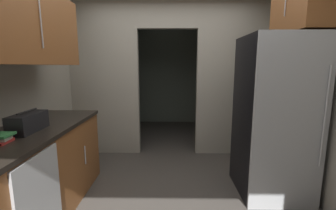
# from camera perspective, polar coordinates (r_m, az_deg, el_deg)

# --- Properties ---
(ground) EXTENTS (20.00, 20.00, 0.00)m
(ground) POSITION_cam_1_polar(r_m,az_deg,el_deg) (2.75, 0.06, -23.41)
(ground) COLOR #47423D
(kitchen_partition) EXTENTS (3.31, 0.12, 2.82)m
(kitchen_partition) POSITION_cam_1_polar(r_m,az_deg,el_deg) (3.82, 0.49, 9.85)
(kitchen_partition) COLOR #ADA899
(kitchen_partition) RESTS_ON ground
(adjoining_room_shell) EXTENTS (3.31, 2.30, 2.82)m
(adjoining_room_shell) POSITION_cam_1_polar(r_m,az_deg,el_deg) (5.42, 0.49, 8.76)
(adjoining_room_shell) COLOR gray
(adjoining_room_shell) RESTS_ON ground
(refrigerator) EXTENTS (0.75, 0.79, 1.84)m
(refrigerator) POSITION_cam_1_polar(r_m,az_deg,el_deg) (2.90, 25.12, -2.83)
(refrigerator) COLOR black
(refrigerator) RESTS_ON ground
(lower_cabinet_run) EXTENTS (0.69, 1.83, 0.91)m
(lower_cabinet_run) POSITION_cam_1_polar(r_m,az_deg,el_deg) (2.69, -30.23, -14.53)
(lower_cabinet_run) COLOR brown
(lower_cabinet_run) RESTS_ON ground
(dishwasher) EXTENTS (0.02, 0.56, 0.85)m
(dishwasher) POSITION_cam_1_polar(r_m,az_deg,el_deg) (2.16, -29.39, -21.60)
(dishwasher) COLOR #B7BABC
(dishwasher) RESTS_ON ground
(upper_cabinet_counterside) EXTENTS (0.36, 1.65, 0.73)m
(upper_cabinet_counterside) POSITION_cam_1_polar(r_m,az_deg,el_deg) (2.51, -33.15, 16.95)
(upper_cabinet_counterside) COLOR brown
(boombox) EXTENTS (0.18, 0.40, 0.20)m
(boombox) POSITION_cam_1_polar(r_m,az_deg,el_deg) (2.44, -31.86, -3.73)
(boombox) COLOR black
(boombox) RESTS_ON lower_cabinet_run
(book_stack) EXTENTS (0.13, 0.17, 0.07)m
(book_stack) POSITION_cam_1_polar(r_m,az_deg,el_deg) (2.20, -36.37, -6.80)
(book_stack) COLOR red
(book_stack) RESTS_ON lower_cabinet_run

